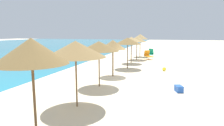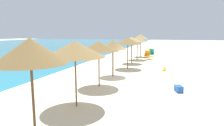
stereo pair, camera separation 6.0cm
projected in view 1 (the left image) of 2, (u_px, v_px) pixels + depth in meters
The scene contains 13 objects.
ground_plane at pixel (141, 81), 13.02m from camera, with size 160.00×160.00×0.00m, color beige.
beach_umbrella_2 at pixel (31, 51), 5.25m from camera, with size 1.97×1.97×3.03m.
beach_umbrella_3 at pixel (75, 49), 8.23m from camera, with size 2.55×2.55×2.84m.
beach_umbrella_4 at pixel (99, 46), 11.47m from camera, with size 2.32×2.32×2.68m.
beach_umbrella_5 at pixel (113, 45), 14.35m from camera, with size 1.91×1.91×2.66m.
beach_umbrella_6 at pixel (128, 41), 17.40m from camera, with size 2.35×2.35×2.75m.
beach_umbrella_7 at pixel (131, 39), 20.50m from camera, with size 2.13×2.13×2.74m.
beach_umbrella_8 at pixel (137, 40), 23.27m from camera, with size 2.22×2.22×2.66m.
beach_umbrella_9 at pixel (140, 37), 26.18m from camera, with size 2.00×2.00×3.00m.
lounge_chair_0 at pixel (149, 54), 26.56m from camera, with size 1.65×1.25×1.06m.
lounge_chair_1 at pixel (148, 55), 23.94m from camera, with size 1.51×1.25×1.05m.
beach_ball at pixel (164, 69), 16.59m from camera, with size 0.32×0.32×0.32m, color yellow.
cooler_box at pixel (179, 89), 10.73m from camera, with size 0.56×0.34×0.34m, color blue.
Camera 1 is at (-12.72, -1.67, 3.16)m, focal length 31.81 mm.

